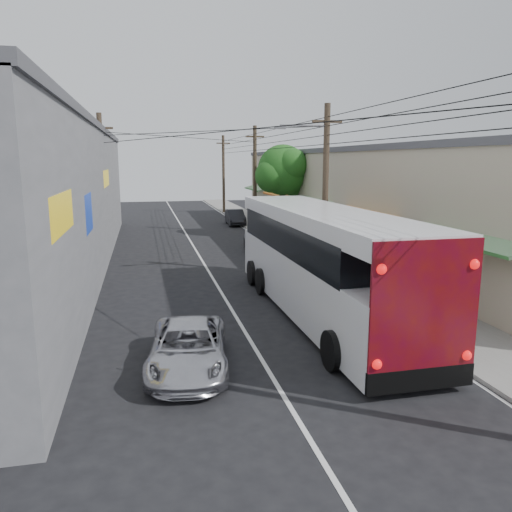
% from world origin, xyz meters
% --- Properties ---
extents(ground, '(120.00, 120.00, 0.00)m').
position_xyz_m(ground, '(0.00, 0.00, 0.00)').
color(ground, black).
rests_on(ground, ground).
extents(sidewalk, '(3.00, 80.00, 0.12)m').
position_xyz_m(sidewalk, '(6.50, 20.00, 0.06)').
color(sidewalk, slate).
rests_on(sidewalk, ground).
extents(building_right, '(7.09, 40.00, 6.25)m').
position_xyz_m(building_right, '(10.99, 22.00, 3.15)').
color(building_right, '#B4AF8F').
rests_on(building_right, ground).
extents(building_left, '(7.20, 36.00, 7.25)m').
position_xyz_m(building_left, '(-8.50, 18.00, 3.65)').
color(building_left, gray).
rests_on(building_left, ground).
extents(utility_poles, '(11.80, 45.28, 8.00)m').
position_xyz_m(utility_poles, '(3.13, 20.33, 4.13)').
color(utility_poles, '#473828').
rests_on(utility_poles, ground).
extents(street_tree, '(4.40, 4.00, 6.60)m').
position_xyz_m(street_tree, '(6.87, 26.02, 4.67)').
color(street_tree, '#3F2B19').
rests_on(street_tree, ground).
extents(coach_bus, '(3.16, 13.31, 3.82)m').
position_xyz_m(coach_bus, '(3.00, 7.44, 1.98)').
color(coach_bus, white).
rests_on(coach_bus, ground).
extents(jeepney, '(2.55, 4.60, 1.22)m').
position_xyz_m(jeepney, '(-2.05, 3.60, 0.61)').
color(jeepney, silver).
rests_on(jeepney, ground).
extents(parked_suv, '(2.28, 5.27, 1.51)m').
position_xyz_m(parked_suv, '(4.60, 17.39, 0.76)').
color(parked_suv, gray).
rests_on(parked_suv, ground).
extents(parked_car_mid, '(2.04, 4.50, 1.50)m').
position_xyz_m(parked_car_mid, '(3.80, 20.00, 0.75)').
color(parked_car_mid, '#27272C').
rests_on(parked_car_mid, ground).
extents(parked_car_far, '(1.52, 4.00, 1.30)m').
position_xyz_m(parked_car_far, '(4.60, 33.12, 0.65)').
color(parked_car_far, black).
rests_on(parked_car_far, ground).
extents(pedestrian_near, '(0.71, 0.51, 1.81)m').
position_xyz_m(pedestrian_near, '(6.24, 12.71, 1.02)').
color(pedestrian_near, pink).
rests_on(pedestrian_near, sidewalk).
extents(pedestrian_far, '(0.88, 0.71, 1.71)m').
position_xyz_m(pedestrian_far, '(6.30, 17.21, 0.97)').
color(pedestrian_far, '#829FBD').
rests_on(pedestrian_far, sidewalk).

